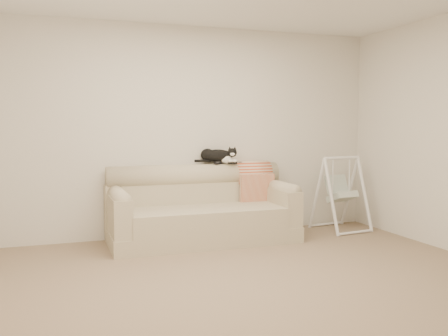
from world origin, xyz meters
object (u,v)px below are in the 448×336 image
remote_a (220,163)px  baby_swing (340,193)px  sofa (201,211)px  tuxedo_cat (218,156)px  remote_b (235,163)px

remote_a → baby_swing: baby_swing is taller
sofa → remote_a: (0.32, 0.25, 0.56)m
remote_a → baby_swing: bearing=-9.6°
sofa → tuxedo_cat: (0.30, 0.26, 0.65)m
sofa → baby_swing: 1.91m
baby_swing → remote_a: bearing=170.4°
remote_a → baby_swing: (1.59, -0.27, -0.42)m
remote_a → remote_b: bearing=-5.2°
remote_b → remote_a: bearing=174.8°
sofa → tuxedo_cat: size_ratio=4.16×
sofa → remote_b: size_ratio=12.57×
sofa → remote_b: 0.79m
remote_a → sofa: bearing=-142.1°
sofa → remote_a: size_ratio=12.32×
sofa → baby_swing: bearing=-0.6°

